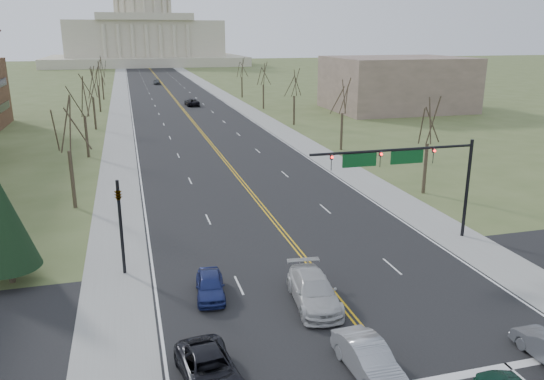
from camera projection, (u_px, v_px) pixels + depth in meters
ground at (397, 371)px, 23.34m from camera, size 600.00×600.00×0.00m
road at (173, 97)px, 125.09m from camera, size 20.00×380.00×0.01m
cross_road at (344, 306)px, 28.89m from camera, size 120.00×14.00×0.01m
sidewalk_left at (120, 98)px, 122.05m from camera, size 4.00×380.00×0.03m
sidewalk_right at (223, 95)px, 128.12m from camera, size 4.00×380.00×0.03m
center_line at (173, 97)px, 125.08m from camera, size 0.42×380.00×0.01m
edge_line_left at (130, 98)px, 122.61m from camera, size 0.15×380.00×0.01m
edge_line_right at (214, 95)px, 127.56m from camera, size 0.15×380.00×0.01m
stop_bar at (508, 366)px, 23.67m from camera, size 9.50×0.50×0.01m
capitol at (144, 34)px, 250.47m from camera, size 90.00×60.00×50.00m
signal_mast at (406, 164)px, 36.07m from camera, size 12.12×0.44×7.20m
signal_left at (120, 217)px, 31.87m from camera, size 0.32×0.36×6.00m
tree_r_0 at (429, 123)px, 47.60m from camera, size 3.74×3.74×8.50m
tree_l_0 at (67, 127)px, 43.35m from camera, size 3.96×3.96×9.00m
tree_r_1 at (343, 98)px, 66.10m from camera, size 3.74×3.74×8.50m
tree_l_1 at (83, 99)px, 61.85m from camera, size 3.96×3.96×9.00m
tree_r_2 at (294, 84)px, 84.60m from camera, size 3.74×3.74×8.50m
tree_l_2 at (92, 84)px, 80.35m from camera, size 3.96×3.96×9.00m
tree_r_3 at (263, 75)px, 103.10m from camera, size 3.74×3.74×8.50m
tree_l_3 at (97, 75)px, 98.85m from camera, size 3.96×3.96×9.00m
tree_r_4 at (242, 69)px, 121.60m from camera, size 3.74×3.74×8.50m
tree_l_4 at (101, 68)px, 117.35m from camera, size 3.96×3.96×9.00m
conifer_l at (4, 223)px, 30.68m from camera, size 3.64×3.64×6.50m
bldg_right_mass at (396, 84)px, 102.33m from camera, size 25.00×20.00×10.00m
car_sb_inner_lead at (368, 359)px, 22.95m from camera, size 1.84×4.61×1.49m
car_sb_outer_lead at (210, 370)px, 22.30m from camera, size 2.76×5.08×1.35m
car_sb_inner_second at (314, 291)px, 28.93m from camera, size 2.77×5.74×1.61m
car_sb_outer_second at (210, 285)px, 29.82m from camera, size 1.98×4.06×1.34m
car_far_nb at (192, 102)px, 108.96m from camera, size 2.75×5.46×1.48m
car_far_sb at (157, 82)px, 154.54m from camera, size 2.05×4.51×1.50m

